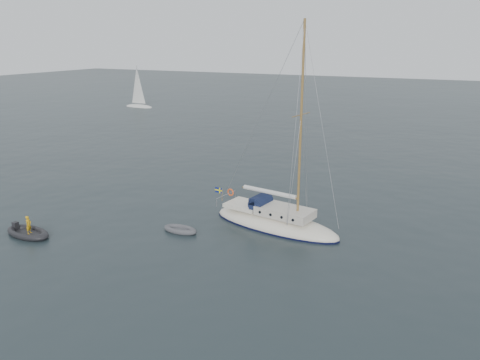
% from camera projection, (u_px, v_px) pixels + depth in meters
% --- Properties ---
extents(ground, '(300.00, 300.00, 0.00)m').
position_uv_depth(ground, '(248.00, 235.00, 32.57)').
color(ground, black).
rests_on(ground, ground).
extents(sailboat, '(10.53, 3.15, 15.00)m').
position_uv_depth(sailboat, '(276.00, 212.00, 33.71)').
color(sailboat, silver).
rests_on(sailboat, ground).
extents(dinghy, '(2.62, 1.18, 0.38)m').
position_uv_depth(dinghy, '(180.00, 230.00, 33.09)').
color(dinghy, '#54555A').
rests_on(dinghy, ground).
extents(rib, '(3.78, 1.72, 1.48)m').
position_uv_depth(rib, '(28.00, 232.00, 32.47)').
color(rib, black).
rests_on(rib, ground).
extents(distant_yacht_a, '(6.55, 3.49, 8.67)m').
position_uv_depth(distant_yacht_a, '(138.00, 89.00, 93.54)').
color(distant_yacht_a, silver).
rests_on(distant_yacht_a, ground).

